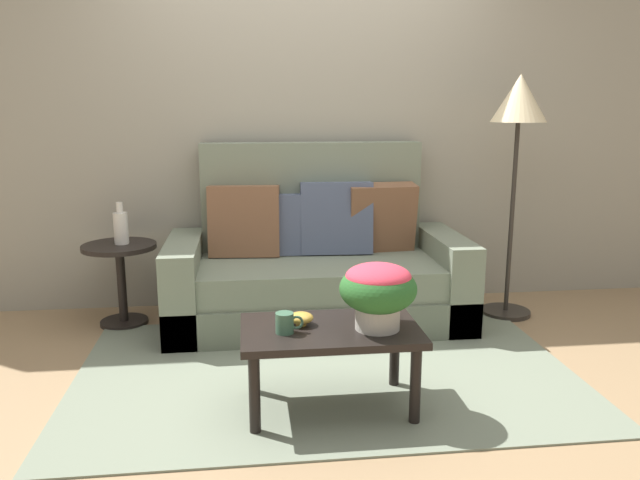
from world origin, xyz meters
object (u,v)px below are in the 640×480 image
floor_lamp (518,119)px  table_vase (121,227)px  potted_plant (378,289)px  snack_bowl (301,318)px  couch (316,267)px  side_table (121,269)px  coffee_table (330,339)px  coffee_mug (285,323)px

floor_lamp → table_vase: size_ratio=5.93×
potted_plant → snack_bowl: potted_plant is taller
potted_plant → snack_bowl: 0.39m
couch → side_table: 1.26m
coffee_table → table_vase: table_vase is taller
coffee_table → coffee_mug: bearing=-167.2°
snack_bowl → table_vase: size_ratio=0.43×
floor_lamp → coffee_mug: (-1.59, -1.24, -0.86)m
coffee_table → table_vase: bearing=131.4°
coffee_table → floor_lamp: size_ratio=0.51×
snack_bowl → table_vase: bearing=129.0°
potted_plant → couch: bearing=95.8°
potted_plant → coffee_mug: 0.44m
side_table → snack_bowl: (1.05, -1.26, 0.07)m
side_table → snack_bowl: bearing=-50.3°
side_table → snack_bowl: side_table is taller
couch → table_vase: (-1.24, 0.05, 0.29)m
table_vase → coffee_table: bearing=-48.6°
potted_plant → snack_bowl: size_ratio=3.05×
coffee_table → floor_lamp: (1.38, 1.19, 0.97)m
couch → side_table: (-1.26, 0.04, 0.02)m
coffee_mug → couch: bearing=77.7°
side_table → coffee_mug: side_table is taller
coffee_table → potted_plant: potted_plant is taller
coffee_table → table_vase: 1.79m
coffee_table → side_table: bearing=132.1°
coffee_table → side_table: (-1.18, 1.31, 0.02)m
coffee_mug → potted_plant: bearing=0.5°
coffee_mug → side_table: bearing=125.7°
coffee_table → coffee_mug: size_ratio=6.49×
floor_lamp → coffee_mug: 2.19m
snack_bowl → potted_plant: bearing=-14.3°
floor_lamp → table_vase: (-2.55, 0.13, -0.67)m
couch → coffee_mug: size_ratio=15.08×
floor_lamp → potted_plant: floor_lamp is taller
floor_lamp → coffee_mug: size_ratio=12.60×
potted_plant → table_vase: 1.94m
couch → coffee_table: couch is taller
snack_bowl → table_vase: (-1.03, 1.28, 0.21)m
coffee_table → side_table: 1.76m
coffee_mug → table_vase: table_vase is taller
side_table → coffee_mug: size_ratio=4.22×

